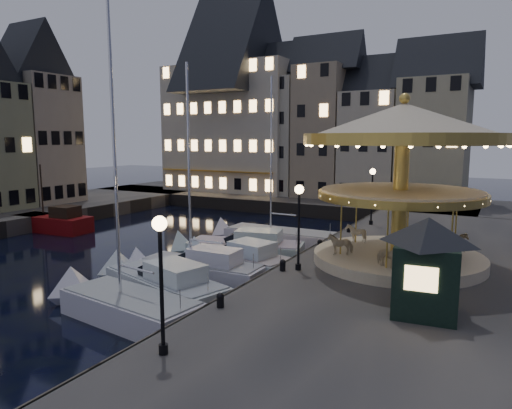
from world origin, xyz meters
The scene contains 30 objects.
ground centered at (0.00, 0.00, 0.00)m, with size 160.00×160.00×0.00m, color black.
quay_east centered at (14.00, 6.00, 0.65)m, with size 16.00×56.00×1.30m, color #474442.
quay_north centered at (-8.00, 28.00, 0.65)m, with size 44.00×12.00×1.30m, color #474442.
quaywall_e centered at (6.00, 6.00, 0.65)m, with size 0.15×44.00×1.30m, color #47423A.
quaywall_n centered at (-6.00, 22.00, 0.65)m, with size 48.00×0.15×1.30m, color #47423A.
quaywall_w centered at (-18.00, 2.00, 0.65)m, with size 0.15×44.00×1.30m, color #47423A.
streetlamp_a centered at (7.20, -9.00, 4.02)m, with size 0.44×0.44×4.17m.
streetlamp_b centered at (7.20, 1.00, 4.02)m, with size 0.44×0.44×4.17m.
streetlamp_c centered at (7.20, 14.50, 4.02)m, with size 0.44×0.44×4.17m.
bollard_a centered at (6.60, -5.00, 1.60)m, with size 0.30×0.30×0.57m.
bollard_b centered at (6.60, 0.50, 1.60)m, with size 0.30×0.30×0.57m.
bollard_c centered at (6.60, 5.50, 1.60)m, with size 0.30×0.30×0.57m.
bollard_d centered at (6.60, 11.00, 1.60)m, with size 0.30×0.30×0.57m.
townhouse_na centered at (-19.50, 30.00, 7.78)m, with size 5.50×8.00×12.80m.
townhouse_nb centered at (-14.05, 30.00, 8.28)m, with size 6.16×8.00×13.80m.
townhouse_nc centered at (-8.00, 30.00, 8.78)m, with size 6.82×8.00×14.80m.
townhouse_nd centered at (-2.25, 30.00, 9.28)m, with size 5.50×8.00×15.80m.
townhouse_ne centered at (3.20, 30.00, 7.78)m, with size 6.16×8.00×12.80m.
townhouse_nf centered at (9.25, 30.00, 8.28)m, with size 6.82×8.00×13.80m.
townhouse_wc centered at (-26.00, 10.95, 8.48)m, with size 8.80×5.50×14.20m.
hotel_corner centered at (-14.00, 30.00, 9.78)m, with size 17.60×9.00×16.80m.
motorboat_a centered at (1.75, -5.27, 0.54)m, with size 7.63×3.28×12.64m.
motorboat_b centered at (1.46, -2.44, 0.64)m, with size 8.24×4.42×2.15m.
motorboat_c centered at (1.45, 0.38, 0.68)m, with size 7.98×2.29×10.59m.
motorboat_d centered at (2.50, 3.01, 0.64)m, with size 7.18×3.54×2.15m.
motorboat_e centered at (1.13, 5.56, 0.64)m, with size 8.36×4.23×2.15m.
motorboat_f centered at (1.28, 10.14, 0.53)m, with size 9.26×2.49×12.34m.
red_fishing_boat centered at (-16.84, 5.62, 0.69)m, with size 6.96×2.93×5.73m.
carousel centered at (11.20, 4.55, 6.93)m, with size 9.77×9.77×8.55m.
ticket_kiosk centered at (13.50, -1.99, 3.72)m, with size 3.48×3.48×4.08m.
Camera 1 is at (15.78, -18.88, 7.66)m, focal length 32.00 mm.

